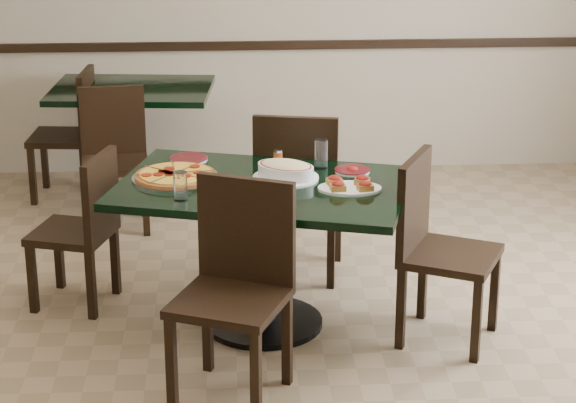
{
  "coord_description": "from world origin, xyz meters",
  "views": [
    {
      "loc": [
        -0.3,
        -4.94,
        2.49
      ],
      "look_at": [
        -0.02,
        0.0,
        0.72
      ],
      "focal_mm": 70.0,
      "sensor_mm": 36.0,
      "label": 1
    }
  ],
  "objects": [
    {
      "name": "back_chair_near",
      "position": [
        -1.0,
        1.7,
        0.47
      ],
      "size": [
        0.44,
        0.44,
        0.85
      ],
      "rotation": [
        0.0,
        0.0,
        0.11
      ],
      "color": "black",
      "rests_on": "floor"
    },
    {
      "name": "chair_near",
      "position": [
        -0.27,
        -0.45,
        0.54
      ],
      "size": [
        0.59,
        0.59,
        0.96
      ],
      "rotation": [
        0.0,
        0.0,
        -0.4
      ],
      "color": "black",
      "rests_on": "floor"
    },
    {
      "name": "back_table",
      "position": [
        -0.92,
        2.18,
        0.52
      ],
      "size": [
        1.08,
        0.83,
        0.75
      ],
      "rotation": [
        0.0,
        0.0,
        -0.09
      ],
      "color": "black",
      "rests_on": "floor"
    },
    {
      "name": "water_glass_a",
      "position": [
        0.17,
        0.42,
        0.82
      ],
      "size": [
        0.07,
        0.07,
        0.15
      ],
      "primitive_type": "cylinder",
      "color": "white",
      "rests_on": "main_table"
    },
    {
      "name": "floor",
      "position": [
        0.0,
        0.0,
        0.0
      ],
      "size": [
        5.5,
        5.5,
        0.0
      ],
      "primitive_type": "plane",
      "color": "#836B4B",
      "rests_on": "ground"
    },
    {
      "name": "chair_right",
      "position": [
        0.68,
        0.02,
        0.51
      ],
      "size": [
        0.57,
        0.57,
        0.92
      ],
      "rotation": [
        0.0,
        0.0,
        1.12
      ],
      "color": "black",
      "rests_on": "floor"
    },
    {
      "name": "napkin_setting",
      "position": [
        -0.3,
        -0.1,
        0.75
      ],
      "size": [
        0.16,
        0.16,
        0.01
      ],
      "rotation": [
        0.0,
        0.0,
        0.24
      ],
      "color": "white",
      "rests_on": "main_table"
    },
    {
      "name": "lasagna_casserole",
      "position": [
        -0.02,
        0.26,
        0.8
      ],
      "size": [
        0.35,
        0.32,
        0.09
      ],
      "rotation": [
        0.0,
        0.0,
        -0.54
      ],
      "color": "white",
      "rests_on": "main_table"
    },
    {
      "name": "side_plate_far_l",
      "position": [
        -0.5,
        0.59,
        0.76
      ],
      "size": [
        0.2,
        0.2,
        0.02
      ],
      "rotation": [
        0.0,
        0.0,
        -0.27
      ],
      "color": "white",
      "rests_on": "main_table"
    },
    {
      "name": "room_shell",
      "position": [
        1.02,
        1.73,
        1.17
      ],
      "size": [
        5.5,
        5.5,
        5.5
      ],
      "color": "silver",
      "rests_on": "floor"
    },
    {
      "name": "back_chair_left",
      "position": [
        -1.31,
        2.21,
        0.48
      ],
      "size": [
        0.43,
        0.43,
        0.86
      ],
      "rotation": [
        0.0,
        0.0,
        -1.66
      ],
      "color": "black",
      "rests_on": "floor"
    },
    {
      "name": "water_glass_b",
      "position": [
        -0.52,
        -0.03,
        0.82
      ],
      "size": [
        0.06,
        0.06,
        0.14
      ],
      "primitive_type": "cylinder",
      "color": "white",
      "rests_on": "main_table"
    },
    {
      "name": "side_plate_far_r",
      "position": [
        0.32,
        0.35,
        0.76
      ],
      "size": [
        0.18,
        0.18,
        0.03
      ],
      "rotation": [
        0.0,
        0.0,
        -0.35
      ],
      "color": "white",
      "rests_on": "main_table"
    },
    {
      "name": "chair_left",
      "position": [
        -1.04,
        0.49,
        0.46
      ],
      "size": [
        0.48,
        0.48,
        0.82
      ],
      "rotation": [
        0.0,
        0.0,
        -1.86
      ],
      "color": "black",
      "rests_on": "floor"
    },
    {
      "name": "pepper_shaker",
      "position": [
        -0.05,
        0.49,
        0.79
      ],
      "size": [
        0.05,
        0.05,
        0.08
      ],
      "color": "#B54E13",
      "rests_on": "main_table"
    },
    {
      "name": "main_table",
      "position": [
        -0.14,
        0.19,
        0.57
      ],
      "size": [
        1.57,
        1.23,
        0.75
      ],
      "rotation": [
        0.0,
        0.0,
        -0.27
      ],
      "color": "black",
      "rests_on": "floor"
    },
    {
      "name": "bruschetta_platter",
      "position": [
        0.27,
        0.08,
        0.77
      ],
      "size": [
        0.32,
        0.23,
        0.05
      ],
      "rotation": [
        0.0,
        0.0,
        -0.06
      ],
      "color": "white",
      "rests_on": "main_table"
    },
    {
      "name": "chair_far",
      "position": [
        0.07,
        0.76,
        0.54
      ],
      "size": [
        0.52,
        0.52,
        0.96
      ],
      "rotation": [
        0.0,
        0.0,
        2.95
      ],
      "color": "black",
      "rests_on": "floor"
    },
    {
      "name": "bread_basket",
      "position": [
        -0.16,
        -0.04,
        0.79
      ],
      "size": [
        0.26,
        0.2,
        0.1
      ],
      "rotation": [
        0.0,
        0.0,
        -0.15
      ],
      "color": "brown",
      "rests_on": "main_table"
    },
    {
      "name": "side_plate_near",
      "position": [
        -0.31,
        -0.09,
        0.76
      ],
      "size": [
        0.17,
        0.17,
        0.02
      ],
      "rotation": [
        0.0,
        0.0,
        -0.2
      ],
      "color": "white",
      "rests_on": "main_table"
    },
    {
      "name": "pepperoni_pizza",
      "position": [
        -0.56,
        0.28,
        0.77
      ],
      "size": [
        0.43,
        0.43,
        0.04
      ],
      "rotation": [
        0.0,
        0.0,
        -0.65
      ],
      "color": "#B4B4BB",
      "rests_on": "main_table"
    }
  ]
}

